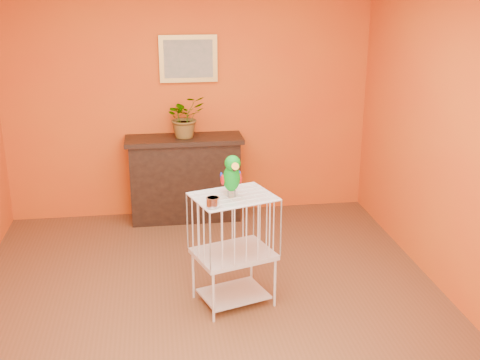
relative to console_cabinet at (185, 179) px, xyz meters
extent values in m
plane|color=brown|center=(0.08, -2.03, -0.47)|extent=(4.50, 4.50, 0.00)
plane|color=#C85512|center=(0.08, 0.22, 0.83)|extent=(4.00, 0.00, 4.00)
plane|color=#C85512|center=(0.08, -4.28, 0.83)|extent=(4.00, 0.00, 4.00)
plane|color=#C85512|center=(2.08, -2.03, 0.83)|extent=(0.00, 4.50, 4.50)
cube|color=black|center=(0.00, 0.00, -0.03)|extent=(1.18, 0.39, 0.89)
cube|color=black|center=(0.00, 0.00, 0.44)|extent=(1.26, 0.45, 0.05)
cube|color=black|center=(0.00, -0.17, -0.03)|extent=(0.83, 0.02, 0.44)
cube|color=brown|center=(-0.24, -0.05, -0.12)|extent=(0.05, 0.18, 0.28)
cube|color=#294120|center=(-0.17, -0.05, -0.12)|extent=(0.05, 0.18, 0.28)
cube|color=brown|center=(-0.08, -0.05, -0.12)|extent=(0.05, 0.18, 0.28)
cube|color=#294120|center=(0.02, -0.05, -0.12)|extent=(0.05, 0.18, 0.28)
cube|color=brown|center=(0.12, -0.05, -0.12)|extent=(0.05, 0.18, 0.28)
imported|color=#26722D|center=(0.02, -0.02, 0.64)|extent=(0.55, 0.57, 0.35)
cube|color=#B99342|center=(0.08, 0.19, 1.28)|extent=(0.62, 0.03, 0.50)
cube|color=gray|center=(0.08, 0.18, 1.28)|extent=(0.52, 0.01, 0.40)
cube|color=beige|center=(0.28, -1.91, -0.40)|extent=(0.61, 0.54, 0.02)
cube|color=beige|center=(0.28, -1.91, -0.03)|extent=(0.72, 0.63, 0.04)
cube|color=beige|center=(0.28, -1.91, 0.46)|extent=(0.72, 0.63, 0.01)
cylinder|color=beige|center=(0.09, -2.19, -0.26)|extent=(0.02, 0.02, 0.42)
cylinder|color=beige|center=(0.61, -2.02, -0.26)|extent=(0.02, 0.02, 0.42)
cylinder|color=beige|center=(-0.04, -1.79, -0.26)|extent=(0.02, 0.02, 0.42)
cylinder|color=beige|center=(0.48, -1.62, -0.26)|extent=(0.02, 0.02, 0.42)
cylinder|color=silver|center=(0.10, -2.12, 0.51)|extent=(0.10, 0.10, 0.07)
cylinder|color=#59544C|center=(0.24, -1.92, 0.49)|extent=(0.02, 0.02, 0.05)
cylinder|color=#59544C|center=(0.30, -1.91, 0.49)|extent=(0.02, 0.02, 0.05)
ellipsoid|color=#038C12|center=(0.27, -1.92, 0.62)|extent=(0.15, 0.21, 0.25)
ellipsoid|color=#038C12|center=(0.27, -1.95, 0.75)|extent=(0.13, 0.14, 0.12)
cone|color=orange|center=(0.28, -2.01, 0.74)|extent=(0.07, 0.09, 0.08)
cone|color=black|center=(0.28, -2.00, 0.72)|extent=(0.03, 0.03, 0.03)
sphere|color=black|center=(0.23, -1.98, 0.77)|extent=(0.02, 0.02, 0.02)
sphere|color=black|center=(0.32, -1.97, 0.77)|extent=(0.02, 0.02, 0.02)
ellipsoid|color=#A50C0C|center=(0.20, -1.91, 0.61)|extent=(0.04, 0.08, 0.09)
ellipsoid|color=navy|center=(0.34, -1.90, 0.61)|extent=(0.04, 0.08, 0.09)
cone|color=#038C12|center=(0.26, -1.83, 0.54)|extent=(0.10, 0.18, 0.14)
camera|label=1|loc=(-0.30, -6.30, 2.09)|focal=45.00mm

